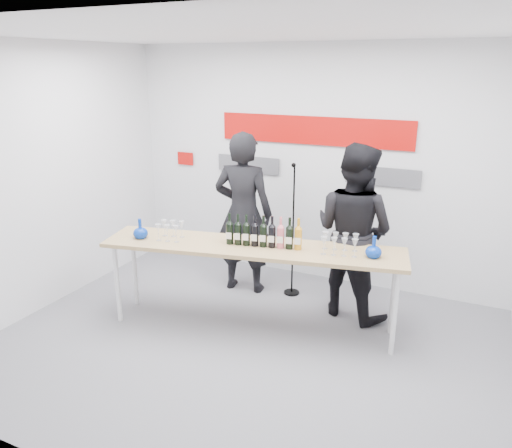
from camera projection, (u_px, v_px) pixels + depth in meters
name	position (u px, v px, depth m)	size (l,w,h in m)	color
ground	(243.00, 345.00, 5.10)	(5.00, 5.00, 0.00)	slate
back_wall	(312.00, 166.00, 6.36)	(5.00, 0.04, 3.00)	silver
signage	(308.00, 142.00, 6.27)	(3.38, 0.02, 0.79)	#B90B07
tasting_table	(252.00, 252.00, 5.19)	(3.21, 1.26, 0.94)	tan
wine_bottles	(263.00, 231.00, 5.10)	(0.79, 0.24, 0.33)	black
decanter_left	(140.00, 228.00, 5.37)	(0.16, 0.16, 0.21)	#082F9A
decanter_right	(374.00, 247.00, 4.83)	(0.16, 0.16, 0.21)	#082F9A
glasses_left	(170.00, 231.00, 5.34)	(0.29, 0.26, 0.18)	silver
glasses_right	(340.00, 244.00, 4.95)	(0.39, 0.28, 0.18)	silver
presenter_left	(243.00, 213.00, 6.09)	(0.73, 0.48, 2.00)	black
presenter_right	(353.00, 232.00, 5.49)	(0.95, 0.74, 1.96)	black
mic_stand	(292.00, 256.00, 6.09)	(0.19, 0.19, 1.66)	black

